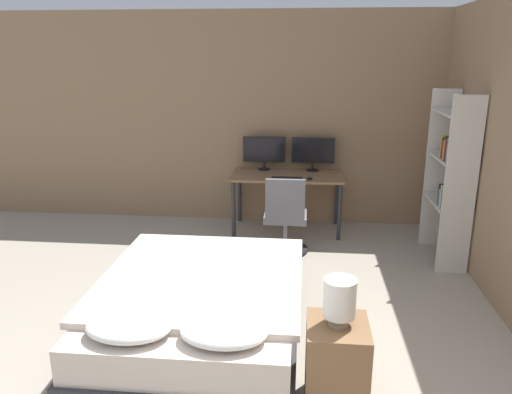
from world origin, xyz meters
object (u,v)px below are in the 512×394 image
object	(u,v)px
nightstand	(336,367)
office_chair	(285,222)
bedside_lamp	(340,298)
desk	(287,181)
monitor_left	(264,151)
bookshelf	(452,171)
monitor_right	(313,152)
bed	(200,311)
keyboard	(287,179)
computer_mouse	(310,178)

from	to	relation	value
nightstand	office_chair	distance (m)	2.56
bedside_lamp	desk	distance (m)	3.32
bedside_lamp	monitor_left	world-z (taller)	monitor_left
office_chair	bedside_lamp	bearing A→B (deg)	-80.48
desk	bookshelf	distance (m)	1.95
monitor_right	bedside_lamp	bearing A→B (deg)	-87.98
bed	nightstand	size ratio (longest dim) A/B	3.31
bedside_lamp	monitor_right	xyz separation A→B (m)	(-0.12, 3.53, 0.20)
keyboard	monitor_right	bearing A→B (deg)	56.96
keyboard	computer_mouse	xyz separation A→B (m)	(0.27, 0.00, 0.01)
keyboard	desk	bearing A→B (deg)	90.00
bedside_lamp	monitor_right	distance (m)	3.54
computer_mouse	office_chair	distance (m)	0.70
desk	monitor_left	world-z (taller)	monitor_left
monitor_right	office_chair	xyz separation A→B (m)	(-0.30, -1.00, -0.61)
monitor_left	bed	bearing A→B (deg)	-95.18
monitor_right	monitor_left	bearing A→B (deg)	180.00
bedside_lamp	computer_mouse	bearing A→B (deg)	93.03
nightstand	desk	distance (m)	3.34
nightstand	bedside_lamp	world-z (taller)	bedside_lamp
office_chair	bookshelf	bearing A→B (deg)	-1.40
monitor_right	bookshelf	distance (m)	1.77
nightstand	keyboard	bearing A→B (deg)	98.09
monitor_right	computer_mouse	distance (m)	0.53
bed	office_chair	bearing A→B (deg)	72.71
bed	keyboard	distance (m)	2.50
nightstand	bookshelf	world-z (taller)	bookshelf
bedside_lamp	desk	bearing A→B (deg)	97.52
desk	bed	bearing A→B (deg)	-102.24
bed	bookshelf	distance (m)	3.03
bed	nightstand	bearing A→B (deg)	-33.50
monitor_left	bookshelf	world-z (taller)	bookshelf
monitor_right	bookshelf	size ratio (longest dim) A/B	0.30
bedside_lamp	monitor_left	size ratio (longest dim) A/B	0.56
keyboard	nightstand	bearing A→B (deg)	-81.91
monitor_right	office_chair	distance (m)	1.21
monitor_left	monitor_right	bearing A→B (deg)	0.00
desk	monitor_right	size ratio (longest dim) A/B	2.54
nightstand	office_chair	world-z (taller)	office_chair
monitor_left	keyboard	bearing A→B (deg)	-56.96
desk	monitor_left	xyz separation A→B (m)	(-0.31, 0.24, 0.34)
desk	office_chair	xyz separation A→B (m)	(0.01, -0.76, -0.28)
bed	monitor_right	bearing A→B (deg)	72.94
monitor_left	office_chair	bearing A→B (deg)	-72.29
bedside_lamp	office_chair	xyz separation A→B (m)	(-0.42, 2.53, -0.41)
bed	keyboard	size ratio (longest dim) A/B	5.37
bed	desk	size ratio (longest dim) A/B	1.42
bedside_lamp	desk	world-z (taller)	bedside_lamp
computer_mouse	keyboard	bearing A→B (deg)	180.00
bed	office_chair	xyz separation A→B (m)	(0.58, 1.86, 0.10)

